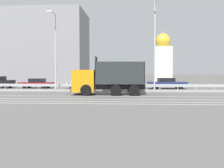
{
  "coord_description": "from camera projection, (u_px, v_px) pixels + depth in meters",
  "views": [
    {
      "loc": [
        1.53,
        -27.0,
        2.27
      ],
      "look_at": [
        -0.22,
        0.36,
        0.94
      ],
      "focal_mm": 42.0,
      "sensor_mm": 36.0,
      "label": 1
    }
  ],
  "objects": [
    {
      "name": "median_guardrail",
      "position": [
        116.0,
        86.0,
        30.7
      ],
      "size": [
        56.09,
        0.09,
        0.78
      ],
      "color": "#9EA0A5",
      "rests_on": "ground_plane"
    },
    {
      "name": "parked_car_4",
      "position": [
        120.0,
        83.0,
        34.3
      ],
      "size": [
        4.86,
        2.06,
        1.59
      ],
      "rotation": [
        0.0,
        0.0,
        -1.62
      ],
      "color": "navy",
      "rests_on": "ground_plane"
    },
    {
      "name": "dump_truck",
      "position": [
        100.0,
        81.0,
        25.41
      ],
      "size": [
        7.13,
        3.13,
        3.66
      ],
      "rotation": [
        0.0,
        0.0,
        1.63
      ],
      "color": "orange",
      "rests_on": "ground_plane"
    },
    {
      "name": "parked_car_3",
      "position": [
        83.0,
        84.0,
        35.02
      ],
      "size": [
        4.18,
        1.9,
        1.18
      ],
      "rotation": [
        0.0,
        0.0,
        1.6
      ],
      "color": "#A3A3A8",
      "rests_on": "ground_plane"
    },
    {
      "name": "lane_strip_3",
      "position": [
        101.0,
        104.0,
        18.24
      ],
      "size": [
        56.09,
        0.16,
        0.01
      ],
      "primitive_type": "cube",
      "color": "silver",
      "rests_on": "ground_plane"
    },
    {
      "name": "parked_car_2",
      "position": [
        37.0,
        83.0,
        35.37
      ],
      "size": [
        4.45,
        2.05,
        1.31
      ],
      "rotation": [
        0.0,
        0.0,
        1.55
      ],
      "color": "maroon",
      "rests_on": "ground_plane"
    },
    {
      "name": "ground_plane",
      "position": [
        114.0,
        93.0,
        27.12
      ],
      "size": [
        320.0,
        320.0,
        0.0
      ],
      "primitive_type": "plane",
      "color": "#605E5B"
    },
    {
      "name": "median_road_sign",
      "position": [
        75.0,
        79.0,
        29.74
      ],
      "size": [
        0.77,
        0.16,
        2.56
      ],
      "color": "white",
      "rests_on": "ground_plane"
    },
    {
      "name": "lane_strip_0",
      "position": [
        107.0,
        96.0,
        23.68
      ],
      "size": [
        56.09,
        0.16,
        0.01
      ],
      "primitive_type": "cube",
      "color": "silver",
      "rests_on": "ground_plane"
    },
    {
      "name": "lane_strip_2",
      "position": [
        103.0,
        102.0,
        19.55
      ],
      "size": [
        56.09,
        0.16,
        0.01
      ],
      "primitive_type": "cube",
      "color": "silver",
      "rests_on": "ground_plane"
    },
    {
      "name": "street_lamp_2",
      "position": [
        155.0,
        39.0,
        28.94
      ],
      "size": [
        0.71,
        2.06,
        10.71
      ],
      "color": "#ADADB2",
      "rests_on": "ground_plane"
    },
    {
      "name": "church_tower",
      "position": [
        163.0,
        58.0,
        56.72
      ],
      "size": [
        3.6,
        3.6,
        11.32
      ],
      "color": "silver",
      "rests_on": "ground_plane"
    },
    {
      "name": "street_lamp_1",
      "position": [
        55.0,
        48.0,
        29.62
      ],
      "size": [
        0.71,
        1.94,
        8.91
      ],
      "color": "#ADADB2",
      "rests_on": "ground_plane"
    },
    {
      "name": "median_island",
      "position": [
        115.0,
        91.0,
        29.51
      ],
      "size": [
        30.85,
        1.1,
        0.18
      ],
      "primitive_type": "cube",
      "color": "gray",
      "rests_on": "ground_plane"
    },
    {
      "name": "lane_strip_1",
      "position": [
        105.0,
        99.0,
        21.3
      ],
      "size": [
        56.09,
        0.16,
        0.01
      ],
      "primitive_type": "cube",
      "color": "silver",
      "rests_on": "ground_plane"
    },
    {
      "name": "parked_car_5",
      "position": [
        167.0,
        83.0,
        33.91
      ],
      "size": [
        4.99,
        2.27,
        1.43
      ],
      "rotation": [
        0.0,
        0.0,
        -1.5
      ],
      "color": "navy",
      "rests_on": "ground_plane"
    },
    {
      "name": "background_building_0",
      "position": [
        47.0,
        49.0,
        46.07
      ],
      "size": [
        13.54,
        10.28,
        12.56
      ],
      "primitive_type": "cube",
      "color": "gray",
      "rests_on": "ground_plane"
    }
  ]
}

